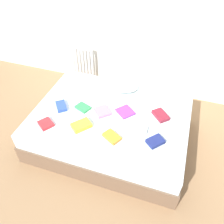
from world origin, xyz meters
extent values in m
plane|color=#93704C|center=(0.00, 0.00, 0.00)|extent=(8.00, 8.00, 0.00)
cube|color=silver|center=(0.00, 1.35, 1.40)|extent=(6.00, 0.10, 2.80)
cube|color=brown|center=(0.00, 0.00, 0.14)|extent=(2.00, 1.50, 0.28)
cube|color=silver|center=(0.00, 0.00, 0.39)|extent=(1.96, 1.46, 0.22)
cylinder|color=white|center=(-1.11, 1.20, 0.39)|extent=(0.04, 0.04, 0.57)
cylinder|color=white|center=(-1.05, 1.20, 0.39)|extent=(0.04, 0.04, 0.57)
cylinder|color=white|center=(-0.99, 1.20, 0.39)|extent=(0.04, 0.04, 0.57)
cylinder|color=white|center=(-0.93, 1.20, 0.39)|extent=(0.04, 0.04, 0.57)
cylinder|color=white|center=(-0.87, 1.20, 0.39)|extent=(0.04, 0.04, 0.57)
cylinder|color=white|center=(-0.81, 1.20, 0.39)|extent=(0.04, 0.04, 0.57)
cylinder|color=white|center=(-0.75, 1.20, 0.39)|extent=(0.04, 0.04, 0.57)
cube|color=white|center=(-0.93, 1.20, 0.66)|extent=(0.41, 0.04, 0.04)
cube|color=white|center=(-0.93, 1.20, 0.13)|extent=(0.41, 0.04, 0.04)
ellipsoid|color=white|center=(-0.08, 0.54, 0.56)|extent=(0.59, 0.33, 0.12)
cube|color=maroon|center=(0.61, 0.15, 0.52)|extent=(0.25, 0.25, 0.04)
cube|color=orange|center=(0.14, -0.38, 0.52)|extent=(0.24, 0.21, 0.04)
cube|color=yellow|center=(-0.26, -0.33, 0.53)|extent=(0.26, 0.27, 0.05)
cube|color=purple|center=(0.17, 0.08, 0.51)|extent=(0.28, 0.28, 0.02)
cube|color=red|center=(-0.68, -0.44, 0.52)|extent=(0.23, 0.22, 0.03)
cube|color=white|center=(0.38, -0.15, 0.52)|extent=(0.25, 0.13, 0.03)
cube|color=pink|center=(-0.11, -0.02, 0.52)|extent=(0.26, 0.26, 0.03)
cube|color=navy|center=(0.63, -0.29, 0.52)|extent=(0.22, 0.23, 0.05)
cube|color=#2847B7|center=(-0.66, -0.10, 0.52)|extent=(0.22, 0.23, 0.04)
cube|color=green|center=(-0.38, -0.02, 0.51)|extent=(0.22, 0.19, 0.03)
camera|label=1|loc=(0.68, -2.00, 2.51)|focal=36.46mm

